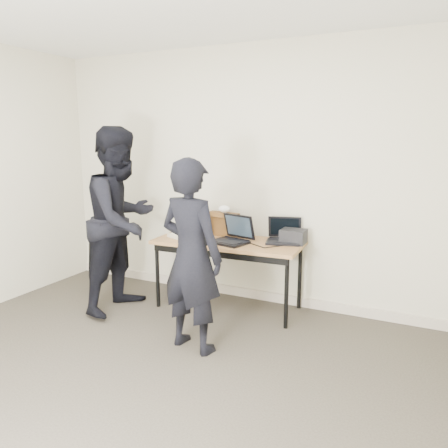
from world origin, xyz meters
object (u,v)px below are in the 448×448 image
Objects in this scene: leather_satchel at (222,223)px; person_typist at (191,256)px; laptop_center at (233,236)px; person_observer at (122,220)px; laptop_right at (284,236)px; laptop_beige at (190,232)px; equipment_box at (293,236)px; desk at (228,246)px.

person_typist is (0.29, -1.16, -0.04)m from leather_satchel.
person_observer is at bearing -143.59° from laptop_center.
leather_satchel reaches higher than laptop_right.
laptop_beige is 1.11× the size of leather_satchel.
equipment_box is (0.81, -0.04, -0.06)m from leather_satchel.
laptop_right is at bearing 6.19° from leather_satchel.
desk is at bearing -43.53° from leather_satchel.
laptop_beige reaches higher than equipment_box.
laptop_center reaches higher than desk.
person_typist is at bearing -68.04° from leather_satchel.
laptop_right is (0.53, 0.21, 0.11)m from desk.
laptop_center is 1.76× the size of equipment_box.
laptop_center is 0.89m from person_typist.
laptop_right is 1.21m from person_typist.
desk is 1.11m from person_observer.
person_typist is at bearing -111.48° from person_observer.
leather_satchel reaches higher than equipment_box.
laptop_center is (0.51, -0.02, 0.01)m from laptop_beige.
person_observer is (-1.60, -0.65, 0.14)m from equipment_box.
laptop_center reaches higher than laptop_right.
laptop_right is (0.46, 0.24, -0.01)m from laptop_center.
person_typist reaches higher than laptop_beige.
person_typist is 0.86× the size of person_observer.
equipment_box is (0.10, -0.01, 0.01)m from laptop_right.
laptop_beige is 1.06m from person_typist.
laptop_center is at bearing -38.58° from leather_satchel.
equipment_box reaches higher than desk.
desk is 0.35m from leather_satchel.
laptop_beige is 0.36m from leather_satchel.
laptop_center is 0.26× the size of person_typist.
desk is 3.60× the size of laptop_beige.
person_observer is at bearing -13.98° from person_typist.
person_typist is at bearing -115.01° from equipment_box.
laptop_beige is at bearing -128.66° from leather_satchel.
desk is 0.14m from laptop_center.
person_observer is at bearing -169.75° from laptop_right.
laptop_right is 1.64m from person_observer.
desk is 4.02× the size of leather_satchel.
laptop_center is 0.52m from laptop_right.
laptop_center is at bearing -65.63° from person_observer.
desk is 0.58m from laptop_right.
leather_satchel is at bearing -66.49° from person_typist.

